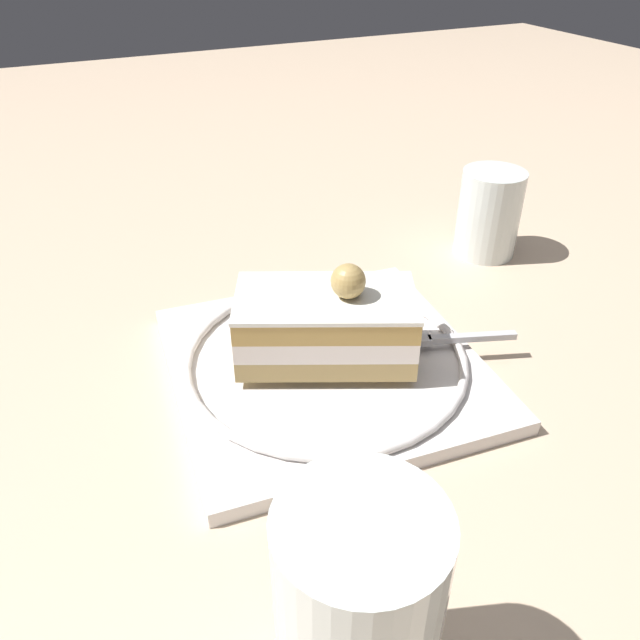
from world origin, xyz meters
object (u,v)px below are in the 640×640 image
drink_glass_near (356,627)px  drink_glass_far (488,217)px  fork (442,339)px  dessert_plate (320,364)px  cake_slice (320,325)px

drink_glass_near → drink_glass_far: bearing=135.4°
fork → drink_glass_near: (0.18, -0.17, 0.03)m
dessert_plate → drink_glass_far: size_ratio=2.83×
cake_slice → drink_glass_far: 0.25m
cake_slice → drink_glass_far: cake_slice is taller
drink_glass_near → fork: bearing=137.3°
drink_glass_far → drink_glass_near: bearing=-44.6°
cake_slice → drink_glass_near: (0.21, -0.08, 0.01)m
cake_slice → fork: size_ratio=1.37×
dessert_plate → drink_glass_far: (-0.11, 0.23, 0.03)m
dessert_plate → drink_glass_near: bearing=-21.3°
cake_slice → fork: bearing=74.3°
dessert_plate → drink_glass_far: 0.25m
dessert_plate → cake_slice: (-0.00, 0.00, 0.03)m
dessert_plate → cake_slice: 0.03m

